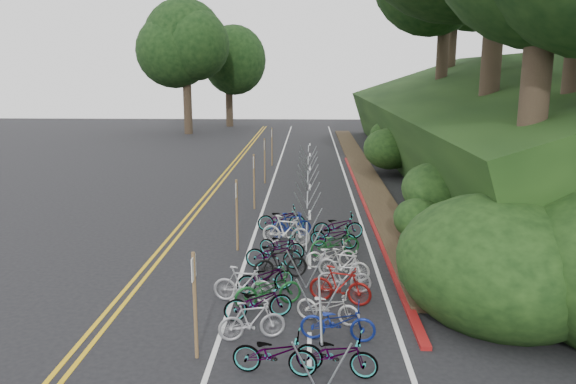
% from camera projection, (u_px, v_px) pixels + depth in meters
% --- Properties ---
extents(ground, '(120.00, 120.00, 0.00)m').
position_uv_depth(ground, '(191.00, 310.00, 14.61)').
color(ground, black).
rests_on(ground, ground).
extents(road_markings, '(7.47, 80.00, 0.01)m').
position_uv_depth(road_markings, '(253.00, 214.00, 24.45)').
color(road_markings, gold).
rests_on(road_markings, ground).
extents(red_curb, '(0.25, 28.00, 0.10)m').
position_uv_depth(red_curb, '(366.00, 204.00, 26.11)').
color(red_curb, maroon).
rests_on(red_curb, ground).
extents(embankment, '(14.30, 48.14, 9.11)m').
position_uv_depth(embankment, '(482.00, 134.00, 32.19)').
color(embankment, black).
rests_on(embankment, ground).
extents(bike_rack_front, '(1.14, 3.44, 1.18)m').
position_uv_depth(bike_rack_front, '(320.00, 318.00, 12.06)').
color(bike_rack_front, gray).
rests_on(bike_rack_front, ground).
extents(bike_racks_rest, '(1.14, 23.00, 1.17)m').
position_uv_depth(bike_racks_rest, '(308.00, 182.00, 27.02)').
color(bike_racks_rest, gray).
rests_on(bike_racks_rest, ground).
extents(signpost_near, '(0.08, 0.40, 2.40)m').
position_uv_depth(signpost_near, '(195.00, 298.00, 11.88)').
color(signpost_near, brown).
rests_on(signpost_near, ground).
extents(signposts_rest, '(0.08, 18.40, 2.50)m').
position_uv_depth(signposts_rest, '(260.00, 167.00, 27.97)').
color(signposts_rest, brown).
rests_on(signposts_rest, ground).
extents(bike_front, '(0.65, 1.71, 1.00)m').
position_uv_depth(bike_front, '(243.00, 284.00, 15.01)').
color(bike_front, '#9E9EA3').
rests_on(bike_front, ground).
extents(bike_valet, '(3.30, 12.51, 1.08)m').
position_uv_depth(bike_valet, '(303.00, 265.00, 16.60)').
color(bike_valet, slate).
rests_on(bike_valet, ground).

